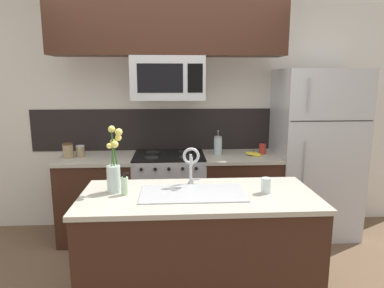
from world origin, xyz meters
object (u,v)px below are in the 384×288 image
object	(u,v)px
french_press	(218,145)
sink_faucet	(191,161)
refrigerator	(314,153)
dish_soap_bottle	(125,186)
stove_range	(169,195)
flower_vase	(114,171)
banana_bunch	(254,154)
storage_jar_medium	(80,151)
coffee_tin	(263,149)
microwave	(168,78)
drinking_glass	(266,185)
storage_jar_tall	(68,150)

from	to	relation	value
french_press	sink_faucet	size ratio (longest dim) A/B	0.87
refrigerator	dish_soap_bottle	distance (m)	2.31
stove_range	dish_soap_bottle	size ratio (longest dim) A/B	5.64
flower_vase	dish_soap_bottle	bearing A→B (deg)	-39.35
french_press	flower_vase	world-z (taller)	flower_vase
refrigerator	banana_bunch	bearing A→B (deg)	-173.56
dish_soap_bottle	flower_vase	size ratio (longest dim) A/B	0.34
stove_range	sink_faucet	distance (m)	1.25
storage_jar_medium	french_press	size ratio (longest dim) A/B	0.45
refrigerator	coffee_tin	distance (m)	0.58
stove_range	coffee_tin	size ratio (longest dim) A/B	8.45
microwave	sink_faucet	bearing A→B (deg)	-80.03
refrigerator	flower_vase	world-z (taller)	refrigerator
dish_soap_bottle	drinking_glass	size ratio (longest dim) A/B	1.46
storage_jar_tall	banana_bunch	xyz separation A→B (m)	(1.98, -0.04, -0.06)
refrigerator	french_press	xyz separation A→B (m)	(-1.08, 0.04, 0.09)
storage_jar_tall	dish_soap_bottle	size ratio (longest dim) A/B	0.95
french_press	sink_faucet	bearing A→B (deg)	-108.00
sink_faucet	drinking_glass	size ratio (longest dim) A/B	2.71
storage_jar_tall	drinking_glass	xyz separation A→B (m)	(1.78, -1.24, -0.02)
banana_bunch	sink_faucet	world-z (taller)	sink_faucet
stove_range	storage_jar_medium	world-z (taller)	storage_jar_medium
storage_jar_medium	dish_soap_bottle	xyz separation A→B (m)	(0.64, -1.27, 0.01)
stove_range	french_press	world-z (taller)	french_press
storage_jar_medium	flower_vase	size ratio (longest dim) A/B	0.25
storage_jar_medium	coffee_tin	world-z (taller)	storage_jar_medium
coffee_tin	dish_soap_bottle	distance (m)	1.87
stove_range	drinking_glass	xyz separation A→B (m)	(0.72, -1.26, 0.50)
microwave	french_press	xyz separation A→B (m)	(0.54, 0.08, -0.73)
microwave	dish_soap_bottle	size ratio (longest dim) A/B	4.51
drinking_glass	banana_bunch	bearing A→B (deg)	80.70
dish_soap_bottle	banana_bunch	bearing A→B (deg)	43.94
microwave	drinking_glass	size ratio (longest dim) A/B	6.61
banana_bunch	french_press	distance (m)	0.40
drinking_glass	flower_vase	xyz separation A→B (m)	(-1.11, 0.09, 0.10)
coffee_tin	flower_vase	bearing A→B (deg)	-139.58
stove_range	banana_bunch	world-z (taller)	banana_bunch
refrigerator	storage_jar_medium	distance (m)	2.57
dish_soap_bottle	drinking_glass	world-z (taller)	dish_soap_bottle
storage_jar_tall	storage_jar_medium	bearing A→B (deg)	23.92
microwave	stove_range	bearing A→B (deg)	90.16
french_press	coffee_tin	xyz separation A→B (m)	(0.50, -0.01, -0.04)
storage_jar_tall	refrigerator	bearing A→B (deg)	0.86
refrigerator	drinking_glass	bearing A→B (deg)	-125.20
storage_jar_tall	storage_jar_medium	xyz separation A→B (m)	(0.11, 0.05, -0.02)
flower_vase	banana_bunch	bearing A→B (deg)	40.35
microwave	coffee_tin	size ratio (longest dim) A/B	6.77
refrigerator	french_press	world-z (taller)	refrigerator
french_press	drinking_glass	bearing A→B (deg)	-82.36
storage_jar_tall	french_press	size ratio (longest dim) A/B	0.59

